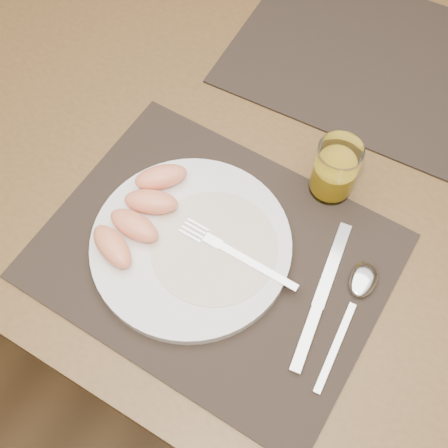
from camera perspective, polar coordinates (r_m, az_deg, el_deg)
ground at (r=1.53m, az=4.15°, el=-8.86°), size 5.00×5.00×0.00m
table at (r=0.93m, az=6.78°, el=4.87°), size 1.40×0.90×0.75m
placemat_near at (r=0.76m, az=-1.00°, el=-3.23°), size 0.46×0.36×0.00m
placemat_far at (r=1.00m, az=14.96°, el=15.88°), size 0.47×0.37×0.00m
plate at (r=0.76m, az=-3.36°, el=-2.12°), size 0.27×0.27×0.02m
plate_dressing at (r=0.74m, az=-1.03°, el=-2.29°), size 0.17×0.17×0.00m
fork at (r=0.74m, az=0.43°, el=-2.65°), size 0.17×0.02×0.00m
knife at (r=0.74m, az=9.47°, el=-8.29°), size 0.05×0.22×0.01m
spoon at (r=0.75m, az=13.62°, el=-6.38°), size 0.04×0.19×0.01m
juice_glass at (r=0.79m, az=11.18°, el=5.27°), size 0.06×0.06×0.09m
grapefruit_wedges at (r=0.76m, az=-8.53°, el=1.20°), size 0.09×0.19×0.03m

